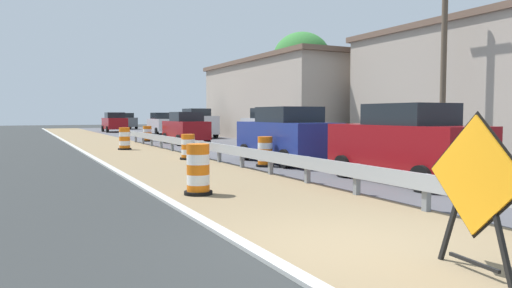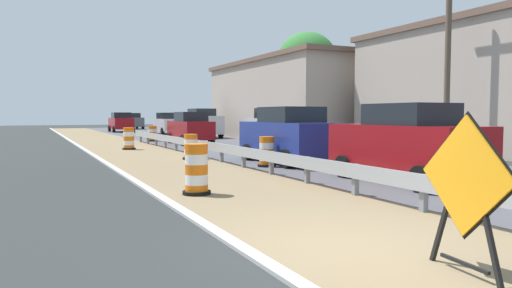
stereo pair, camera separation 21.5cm
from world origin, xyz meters
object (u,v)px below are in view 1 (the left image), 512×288
car_mid_far_lane (273,128)px  car_trailing_far_lane (405,143)px  car_lead_far_lane (287,135)px  utility_pole_near (444,59)px  traffic_barrel_close (265,153)px  traffic_barrel_nearest (198,172)px  traffic_barrel_farther (147,134)px  car_lead_near_lane (186,128)px  warning_sign_diamond (475,184)px  traffic_barrel_far (125,140)px  car_distant_b (115,122)px  car_distant_a (125,121)px  traffic_barrel_mid (188,148)px  car_distant_c (197,123)px  car_trailing_near_lane (163,123)px

car_mid_far_lane → car_trailing_far_lane: size_ratio=1.00×
car_lead_far_lane → utility_pole_near: bearing=-98.9°
traffic_barrel_close → traffic_barrel_nearest: bearing=-132.7°
traffic_barrel_close → car_lead_far_lane: (1.31, 0.77, 0.57)m
traffic_barrel_farther → car_lead_far_lane: 16.21m
car_lead_near_lane → car_lead_far_lane: (-0.16, -12.28, 0.07)m
warning_sign_diamond → traffic_barrel_far: (0.24, 20.81, -0.51)m
car_distant_b → traffic_barrel_farther: bearing=176.6°
car_trailing_far_lane → car_lead_near_lane: bearing=0.1°
car_lead_far_lane → car_mid_far_lane: size_ratio=1.06×
car_distant_a → car_distant_b: size_ratio=1.12×
traffic_barrel_far → car_distant_a: (6.96, 34.48, 0.47)m
traffic_barrel_mid → car_distant_b: (2.75, 31.46, 0.54)m
car_lead_near_lane → car_mid_far_lane: car_mid_far_lane is taller
traffic_barrel_mid → car_distant_a: car_distant_a is taller
car_lead_near_lane → car_trailing_far_lane: bearing=-179.5°
utility_pole_near → traffic_barrel_close: bearing=177.8°
traffic_barrel_far → car_distant_c: bearing=53.4°
traffic_barrel_far → car_distant_c: size_ratio=0.24×
car_distant_c → traffic_barrel_close: bearing=-13.7°
warning_sign_diamond → car_lead_near_lane: (4.47, 23.75, -0.05)m
traffic_barrel_far → car_trailing_near_lane: car_trailing_near_lane is taller
car_lead_near_lane → car_trailing_near_lane: car_trailing_near_lane is taller
car_lead_near_lane → car_trailing_near_lane: 15.21m
traffic_barrel_close → car_trailing_near_lane: car_trailing_near_lane is taller
traffic_barrel_close → utility_pole_near: size_ratio=0.13×
traffic_barrel_close → car_trailing_far_lane: car_trailing_far_lane is taller
traffic_barrel_close → car_trailing_far_lane: bearing=-72.7°
traffic_barrel_close → traffic_barrel_far: traffic_barrel_far is taller
traffic_barrel_farther → car_lead_far_lane: size_ratio=0.22×
car_distant_c → car_trailing_near_lane: bearing=-176.4°
traffic_barrel_mid → car_trailing_near_lane: bearing=76.6°
traffic_barrel_nearest → car_trailing_far_lane: bearing=-6.6°
traffic_barrel_farther → car_distant_b: 18.24m
car_distant_a → car_trailing_far_lane: bearing=-4.5°
utility_pole_near → warning_sign_diamond: bearing=-137.1°
car_distant_b → car_mid_far_lane: bearing=-172.4°
warning_sign_diamond → car_lead_far_lane: car_lead_far_lane is taller
traffic_barrel_nearest → car_lead_far_lane: 7.38m
car_trailing_near_lane → car_trailing_far_lane: (-2.71, -32.97, 0.06)m
car_distant_a → car_distant_b: (-3.00, -9.47, 0.01)m
car_distant_b → car_distant_c: bearing=-166.3°
traffic_barrel_close → car_trailing_far_lane: 5.24m
car_trailing_far_lane → car_distant_a: car_trailing_far_lane is taller
car_lead_far_lane → car_trailing_far_lane: car_trailing_far_lane is taller
car_distant_c → traffic_barrel_far: bearing=-37.0°
warning_sign_diamond → car_distant_a: car_distant_a is taller
car_distant_c → utility_pole_near: size_ratio=0.60×
traffic_barrel_far → car_distant_c: (7.55, 10.17, 0.61)m
traffic_barrel_mid → car_distant_a: size_ratio=0.21×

